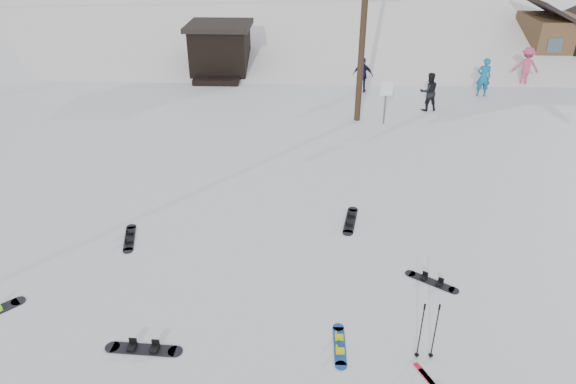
{
  "coord_description": "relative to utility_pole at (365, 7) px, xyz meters",
  "views": [
    {
      "loc": [
        -0.16,
        -7.26,
        7.98
      ],
      "look_at": [
        -0.64,
        4.75,
        1.4
      ],
      "focal_mm": 32.0,
      "sensor_mm": 36.0,
      "label": 1
    }
  ],
  "objects": [
    {
      "name": "skier_teal",
      "position": [
        6.35,
        3.59,
        -3.75
      ],
      "size": [
        0.7,
        0.47,
        1.87
      ],
      "primitive_type": "imported",
      "rotation": [
        0.0,
        0.0,
        3.1
      ],
      "color": "#0E6791",
      "rests_on": "ground"
    },
    {
      "name": "ski_poles",
      "position": [
        0.3,
        -13.6,
        -3.97
      ],
      "size": [
        0.38,
        0.1,
        1.39
      ],
      "color": "black",
      "rests_on": "ground"
    },
    {
      "name": "cabin",
      "position": [
        13.0,
        10.0,
        -3.2
      ],
      "size": [
        5.39,
        4.4,
        3.77
      ],
      "color": "brown",
      "rests_on": "ground"
    },
    {
      "name": "board_scatter_d",
      "position": [
        0.96,
        -11.16,
        -4.66
      ],
      "size": [
        1.19,
        0.88,
        0.1
      ],
      "rotation": [
        0.0,
        0.0,
        -0.59
      ],
      "color": "black",
      "rests_on": "ground"
    },
    {
      "name": "board_scatter_f",
      "position": [
        -0.84,
        -8.4,
        -4.65
      ],
      "size": [
        0.54,
        1.6,
        0.11
      ],
      "rotation": [
        0.0,
        0.0,
        1.39
      ],
      "color": "black",
      "rests_on": "ground"
    },
    {
      "name": "utility_pole",
      "position": [
        0.0,
        0.0,
        0.0
      ],
      "size": [
        2.0,
        0.26,
        9.0
      ],
      "color": "#3A2819",
      "rests_on": "ground"
    },
    {
      "name": "skier_dark",
      "position": [
        3.28,
        1.38,
        -3.81
      ],
      "size": [
        0.95,
        0.8,
        1.73
      ],
      "primitive_type": "imported",
      "rotation": [
        0.0,
        0.0,
        3.32
      ],
      "color": "black",
      "rests_on": "ground"
    },
    {
      "name": "trail_sign",
      "position": [
        1.1,
        -0.42,
        -3.41
      ],
      "size": [
        0.5,
        0.09,
        1.85
      ],
      "color": "#595B60",
      "rests_on": "ground"
    },
    {
      "name": "ski_slope",
      "position": [
        -2.0,
        41.0,
        -16.68
      ],
      "size": [
        60.0,
        85.24,
        65.97
      ],
      "primitive_type": "cube",
      "rotation": [
        0.31,
        0.0,
        0.0
      ],
      "color": "white",
      "rests_on": "ground"
    },
    {
      "name": "skier_navy",
      "position": [
        0.55,
        3.99,
        -3.82
      ],
      "size": [
        1.08,
        0.67,
        1.72
      ],
      "primitive_type": "imported",
      "rotation": [
        0.0,
        0.0,
        2.88
      ],
      "color": "#161838",
      "rests_on": "ground"
    },
    {
      "name": "lift_hut",
      "position": [
        -7.0,
        6.94,
        -3.32
      ],
      "size": [
        3.4,
        4.1,
        2.75
      ],
      "color": "black",
      "rests_on": "ground"
    },
    {
      "name": "ground",
      "position": [
        -2.0,
        -14.0,
        -4.68
      ],
      "size": [
        200.0,
        200.0,
        0.0
      ],
      "primitive_type": "plane",
      "color": "white",
      "rests_on": "ground"
    },
    {
      "name": "board_scatter_a",
      "position": [
        -5.46,
        -13.63,
        -4.65
      ],
      "size": [
        1.65,
        0.37,
        0.12
      ],
      "rotation": [
        0.0,
        0.0,
        -0.05
      ],
      "color": "black",
      "rests_on": "ground"
    },
    {
      "name": "hero_snowboard",
      "position": [
        -1.4,
        -13.36,
        -4.66
      ],
      "size": [
        0.25,
        1.32,
        0.09
      ],
      "rotation": [
        0.0,
        0.0,
        1.57
      ],
      "color": "#1946A6",
      "rests_on": "ground"
    },
    {
      "name": "board_scatter_b",
      "position": [
        -7.04,
        -9.57,
        -4.65
      ],
      "size": [
        0.55,
        1.44,
        0.1
      ],
      "rotation": [
        0.0,
        0.0,
        1.8
      ],
      "color": "black",
      "rests_on": "ground"
    },
    {
      "name": "skier_pink",
      "position": [
        9.08,
        5.53,
        -3.71
      ],
      "size": [
        1.37,
        0.95,
        1.95
      ],
      "primitive_type": "imported",
      "rotation": [
        0.0,
        0.0,
        2.95
      ],
      "color": "#C04368",
      "rests_on": "ground"
    }
  ]
}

